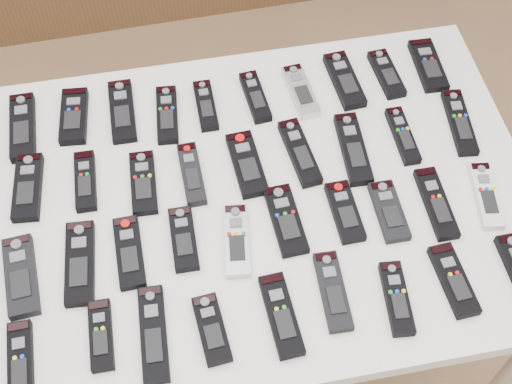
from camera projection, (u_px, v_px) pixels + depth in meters
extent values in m
plane|color=#8F6449|center=(239.00, 383.00, 2.15)|extent=(4.00, 4.00, 0.00)
cube|color=white|center=(256.00, 202.00, 1.61)|extent=(1.25, 0.88, 0.04)
cylinder|color=beige|center=(506.00, 376.00, 1.78)|extent=(0.04, 0.04, 0.74)
cylinder|color=beige|center=(42.00, 197.00, 2.08)|extent=(0.04, 0.04, 0.74)
cylinder|color=beige|center=(413.00, 140.00, 2.20)|extent=(0.04, 0.04, 0.74)
cube|color=black|center=(23.00, 127.00, 1.69)|extent=(0.06, 0.19, 0.02)
cube|color=black|center=(74.00, 116.00, 1.70)|extent=(0.08, 0.17, 0.02)
cube|color=black|center=(122.00, 111.00, 1.71)|extent=(0.06, 0.19, 0.02)
cube|color=black|center=(167.00, 115.00, 1.71)|extent=(0.06, 0.17, 0.02)
cube|color=black|center=(206.00, 106.00, 1.72)|extent=(0.04, 0.15, 0.02)
cube|color=black|center=(255.00, 97.00, 1.74)|extent=(0.06, 0.16, 0.02)
cube|color=#B7B7BC|center=(301.00, 92.00, 1.75)|extent=(0.06, 0.17, 0.02)
cube|color=black|center=(344.00, 80.00, 1.77)|extent=(0.07, 0.18, 0.02)
cube|color=black|center=(387.00, 74.00, 1.78)|extent=(0.06, 0.16, 0.02)
cube|color=black|center=(428.00, 65.00, 1.80)|extent=(0.07, 0.17, 0.02)
cube|color=black|center=(28.00, 187.00, 1.59)|extent=(0.07, 0.18, 0.02)
cube|color=black|center=(85.00, 181.00, 1.60)|extent=(0.05, 0.16, 0.02)
cube|color=black|center=(143.00, 183.00, 1.60)|extent=(0.06, 0.17, 0.02)
cube|color=black|center=(192.00, 174.00, 1.61)|extent=(0.05, 0.16, 0.02)
cube|color=black|center=(247.00, 164.00, 1.63)|extent=(0.07, 0.18, 0.02)
cube|color=black|center=(300.00, 153.00, 1.64)|extent=(0.07, 0.19, 0.02)
cube|color=black|center=(353.00, 149.00, 1.65)|extent=(0.06, 0.20, 0.02)
cube|color=black|center=(403.00, 136.00, 1.67)|extent=(0.04, 0.16, 0.02)
cube|color=black|center=(460.00, 122.00, 1.70)|extent=(0.07, 0.20, 0.02)
cube|color=black|center=(21.00, 276.00, 1.47)|extent=(0.08, 0.19, 0.02)
cube|color=black|center=(80.00, 263.00, 1.49)|extent=(0.07, 0.20, 0.02)
cube|color=black|center=(129.00, 252.00, 1.50)|extent=(0.06, 0.17, 0.02)
cube|color=black|center=(184.00, 239.00, 1.52)|extent=(0.05, 0.15, 0.02)
cube|color=#B7B7BC|center=(237.00, 240.00, 1.52)|extent=(0.07, 0.18, 0.02)
cube|color=black|center=(286.00, 220.00, 1.54)|extent=(0.07, 0.18, 0.02)
cube|color=black|center=(345.00, 212.00, 1.56)|extent=(0.06, 0.15, 0.02)
cube|color=black|center=(389.00, 211.00, 1.56)|extent=(0.06, 0.15, 0.02)
cube|color=black|center=(436.00, 203.00, 1.57)|extent=(0.05, 0.18, 0.02)
cube|color=silver|center=(486.00, 196.00, 1.58)|extent=(0.07, 0.18, 0.02)
cube|color=black|center=(21.00, 364.00, 1.36)|extent=(0.05, 0.17, 0.02)
cube|color=black|center=(101.00, 335.00, 1.40)|extent=(0.05, 0.15, 0.02)
cube|color=black|center=(153.00, 334.00, 1.40)|extent=(0.06, 0.20, 0.02)
cube|color=black|center=(212.00, 329.00, 1.40)|extent=(0.06, 0.15, 0.02)
cube|color=black|center=(281.00, 315.00, 1.42)|extent=(0.06, 0.18, 0.02)
cube|color=black|center=(333.00, 291.00, 1.45)|extent=(0.06, 0.18, 0.02)
cube|color=black|center=(397.00, 298.00, 1.44)|extent=(0.06, 0.16, 0.02)
cube|color=black|center=(454.00, 280.00, 1.46)|extent=(0.06, 0.17, 0.02)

